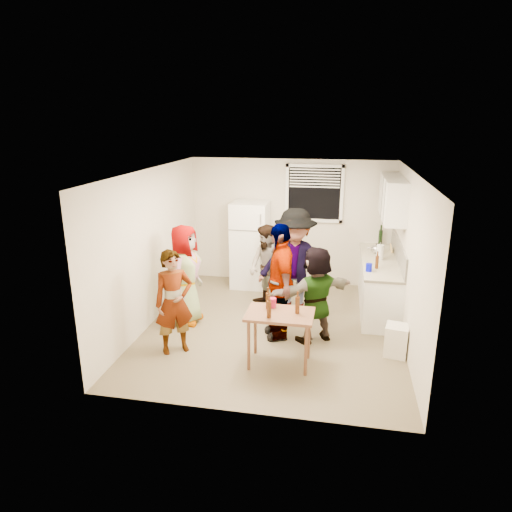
% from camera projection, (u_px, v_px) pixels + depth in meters
% --- Properties ---
extents(room, '(4.00, 4.50, 2.50)m').
position_uv_depth(room, '(273.00, 328.00, 7.37)').
color(room, beige).
rests_on(room, ground).
extents(window, '(1.12, 0.10, 1.06)m').
position_uv_depth(window, '(314.00, 193.00, 8.83)').
color(window, white).
rests_on(window, room).
extents(refrigerator, '(0.70, 0.70, 1.70)m').
position_uv_depth(refrigerator, '(250.00, 245.00, 9.02)').
color(refrigerator, white).
rests_on(refrigerator, ground).
extents(counter_lower, '(0.60, 2.20, 0.86)m').
position_uv_depth(counter_lower, '(378.00, 285.00, 8.02)').
color(counter_lower, white).
rests_on(counter_lower, ground).
extents(countertop, '(0.64, 2.22, 0.04)m').
position_uv_depth(countertop, '(381.00, 261.00, 7.89)').
color(countertop, beige).
rests_on(countertop, counter_lower).
extents(backsplash, '(0.03, 2.20, 0.36)m').
position_uv_depth(backsplash, '(399.00, 251.00, 7.78)').
color(backsplash, '#A7A399').
rests_on(backsplash, countertop).
extents(upper_cabinets, '(0.34, 1.60, 0.70)m').
position_uv_depth(upper_cabinets, '(393.00, 198.00, 7.74)').
color(upper_cabinets, white).
rests_on(upper_cabinets, room).
extents(kettle, '(0.25, 0.22, 0.19)m').
position_uv_depth(kettle, '(376.00, 253.00, 8.27)').
color(kettle, silver).
rests_on(kettle, countertop).
extents(paper_towel, '(0.12, 0.12, 0.26)m').
position_uv_depth(paper_towel, '(379.00, 259.00, 7.90)').
color(paper_towel, white).
rests_on(paper_towel, countertop).
extents(wine_bottle, '(0.08, 0.08, 0.30)m').
position_uv_depth(wine_bottle, '(380.00, 245.00, 8.78)').
color(wine_bottle, black).
rests_on(wine_bottle, countertop).
extents(beer_bottle_counter, '(0.06, 0.06, 0.21)m').
position_uv_depth(beer_bottle_counter, '(376.00, 268.00, 7.44)').
color(beer_bottle_counter, '#47230C').
rests_on(beer_bottle_counter, countertop).
extents(blue_cup, '(0.10, 0.10, 0.13)m').
position_uv_depth(blue_cup, '(369.00, 271.00, 7.29)').
color(blue_cup, '#0509D8').
rests_on(blue_cup, countertop).
extents(picture_frame, '(0.02, 0.17, 0.14)m').
position_uv_depth(picture_frame, '(391.00, 248.00, 8.33)').
color(picture_frame, '#F8C867').
rests_on(picture_frame, countertop).
extents(trash_bin, '(0.36, 0.36, 0.45)m').
position_uv_depth(trash_bin, '(396.00, 339.00, 6.46)').
color(trash_bin, silver).
rests_on(trash_bin, ground).
extents(serving_table, '(0.90, 0.60, 0.76)m').
position_uv_depth(serving_table, '(279.00, 364.00, 6.30)').
color(serving_table, brown).
rests_on(serving_table, ground).
extents(beer_bottle_table, '(0.06, 0.06, 0.23)m').
position_uv_depth(beer_bottle_table, '(268.00, 309.00, 6.22)').
color(beer_bottle_table, '#47230C').
rests_on(beer_bottle_table, serving_table).
extents(red_cup, '(0.10, 0.10, 0.13)m').
position_uv_depth(red_cup, '(273.00, 307.00, 6.26)').
color(red_cup, '#B1183C').
rests_on(red_cup, serving_table).
extents(guest_grey, '(1.70, 0.92, 0.52)m').
position_uv_depth(guest_grey, '(187.00, 321.00, 7.61)').
color(guest_grey, '#959595').
rests_on(guest_grey, ground).
extents(guest_stripe, '(1.33, 1.56, 0.36)m').
position_uv_depth(guest_stripe, '(177.00, 350.00, 6.66)').
color(guest_stripe, '#141933').
rests_on(guest_stripe, ground).
extents(guest_back_left, '(1.58, 1.58, 0.57)m').
position_uv_depth(guest_back_left, '(267.00, 308.00, 8.15)').
color(guest_back_left, brown).
rests_on(guest_back_left, ground).
extents(guest_back_right, '(1.28, 1.91, 0.69)m').
position_uv_depth(guest_back_right, '(293.00, 316.00, 7.81)').
color(guest_back_right, '#47464C').
rests_on(guest_back_right, ground).
extents(guest_black, '(2.03, 1.55, 0.44)m').
position_uv_depth(guest_black, '(279.00, 335.00, 7.11)').
color(guest_black, black).
rests_on(guest_black, ground).
extents(guest_orange, '(1.98, 2.00, 0.44)m').
position_uv_depth(guest_orange, '(314.00, 340.00, 6.98)').
color(guest_orange, '#E5874A').
rests_on(guest_orange, ground).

